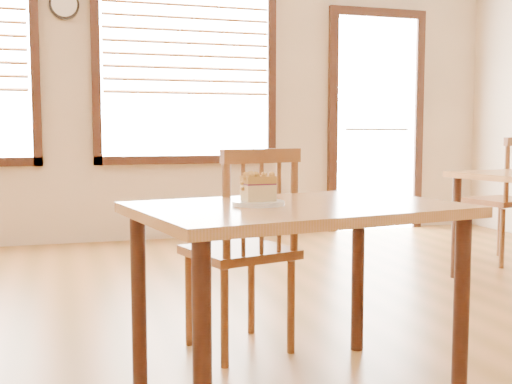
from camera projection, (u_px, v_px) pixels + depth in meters
The scene contains 8 objects.
window_right at pixel (187, 48), 6.04m from camera, with size 1.76×0.10×1.96m.
entry_door at pixel (376, 116), 6.69m from camera, with size 1.08×0.06×2.29m.
wall_clock at pixel (64, 4), 5.67m from camera, with size 0.26×0.05×0.26m.
cafe_table_main at pixel (297, 230), 2.44m from camera, with size 1.31×0.99×0.75m.
cafe_chair_main at pixel (244, 249), 2.96m from camera, with size 0.53×0.53×0.96m.
cafe_chair_second at pixel (506, 199), 5.00m from camera, with size 0.51×0.51×0.99m.
plate at pixel (258, 203), 2.40m from camera, with size 0.20×0.20×0.02m.
cake_slice at pixel (258, 186), 2.40m from camera, with size 0.13×0.09×0.11m.
Camera 1 is at (-0.88, -2.09, 1.02)m, focal length 45.00 mm.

